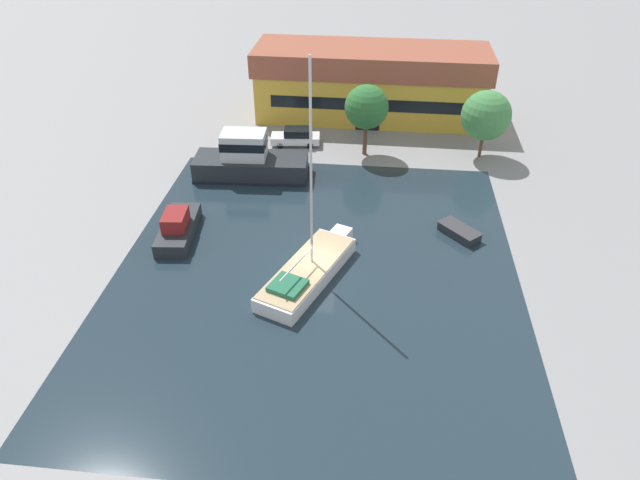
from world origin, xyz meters
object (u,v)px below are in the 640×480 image
Objects in this scene: parked_car at (296,137)px; cabin_boat at (178,227)px; motor_cruiser at (249,161)px; quay_tree_by_water at (486,116)px; small_dinghy at (459,232)px; warehouse_building at (371,82)px; quay_tree_near_building at (367,107)px; sailboat_moored at (308,270)px.

parked_car is 0.78× the size of cabin_boat.
motor_cruiser is 1.61× the size of cabin_boat.
small_dinghy is at bearing -102.96° from quay_tree_by_water.
quay_tree_near_building is (-0.10, -9.42, 0.97)m from warehouse_building.
parked_car is 20.24m from small_dinghy.
parked_car is at bearing -87.64° from small_dinghy.
sailboat_moored reaches higher than quay_tree_by_water.
quay_tree_by_water is 0.63× the size of motor_cruiser.
warehouse_building reaches higher than parked_car.
sailboat_moored is at bearing -175.12° from parked_car.
sailboat_moored reaches higher than quay_tree_near_building.
cabin_boat is at bearing 153.36° from parked_car.
quay_tree_by_water is at bearing -145.42° from small_dinghy.
sailboat_moored is 1.47× the size of motor_cruiser.
quay_tree_by_water is 28.82m from cabin_boat.
motor_cruiser is 2.97× the size of small_dinghy.
quay_tree_by_water is at bearing 3.04° from quay_tree_near_building.
warehouse_building is at bearing 56.68° from cabin_boat.
sailboat_moored reaches higher than small_dinghy.
quay_tree_near_building is 1.05× the size of quay_tree_by_water.
cabin_boat is at bearing -146.34° from quay_tree_by_water.
warehouse_building is 2.40× the size of motor_cruiser.
quay_tree_near_building is at bearing 44.20° from cabin_boat.
quay_tree_near_building reaches higher than cabin_boat.
quay_tree_near_building is at bearing -102.34° from small_dinghy.
cabin_boat is (-13.23, -24.72, -2.87)m from warehouse_building.
warehouse_building is at bearing -36.68° from motor_cruiser.
sailboat_moored is (-3.04, -28.70, -2.98)m from warehouse_building.
motor_cruiser is (-9.91, -14.85, -2.17)m from warehouse_building.
warehouse_building is at bearing -114.07° from small_dinghy.
warehouse_building is at bearing 140.14° from quay_tree_by_water.
sailboat_moored is at bearing -26.48° from cabin_boat.
quay_tree_by_water reaches higher than small_dinghy.
sailboat_moored is at bearing -156.58° from motor_cruiser.
quay_tree_by_water is 1.86× the size of small_dinghy.
small_dinghy is (7.57, -13.05, -4.26)m from quay_tree_near_building.
warehouse_building is 29.01m from sailboat_moored.
motor_cruiser is at bearing -66.14° from small_dinghy.
quay_tree_near_building is at bearing 103.28° from sailboat_moored.
warehouse_building is at bearing -45.40° from parked_car.
sailboat_moored reaches higher than warehouse_building.
quay_tree_by_water is 14.45m from small_dinghy.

